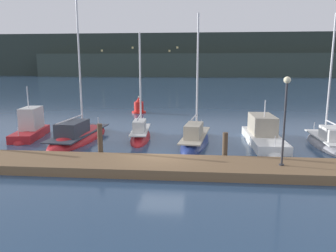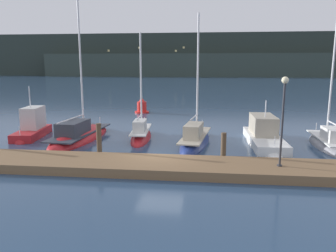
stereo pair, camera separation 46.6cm
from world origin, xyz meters
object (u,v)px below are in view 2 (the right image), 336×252
sailboat_berth_6 (329,145)px  sailboat_berth_3 (141,136)px  channel_buoy (142,107)px  motorboat_berth_1 (32,132)px  sailboat_berth_4 (195,142)px  motorboat_berth_5 (264,139)px  sailboat_berth_2 (80,137)px  dock_lamppost (283,107)px

sailboat_berth_6 → sailboat_berth_3: bearing=175.5°
sailboat_berth_3 → channel_buoy: 12.47m
motorboat_berth_1 → channel_buoy: bearing=66.0°
sailboat_berth_4 → motorboat_berth_5: bearing=8.5°
sailboat_berth_2 → motorboat_berth_5: bearing=0.9°
sailboat_berth_4 → motorboat_berth_5: size_ratio=1.31×
motorboat_berth_1 → sailboat_berth_3: sailboat_berth_3 is taller
sailboat_berth_2 → channel_buoy: sailboat_berth_2 is taller
sailboat_berth_3 → channel_buoy: (-2.34, 12.24, 0.47)m
sailboat_berth_4 → motorboat_berth_5: (4.49, 0.67, 0.16)m
sailboat_berth_4 → dock_lamppost: size_ratio=2.18×
motorboat_berth_5 → sailboat_berth_6: (3.89, -0.52, -0.16)m
sailboat_berth_2 → motorboat_berth_5: 12.52m
motorboat_berth_1 → sailboat_berth_4: bearing=-4.3°
sailboat_berth_2 → sailboat_berth_4: size_ratio=1.12×
motorboat_berth_1 → sailboat_berth_2: size_ratio=0.48×
sailboat_berth_4 → channel_buoy: 14.69m
motorboat_berth_5 → sailboat_berth_4: bearing=-171.5°
sailboat_berth_3 → motorboat_berth_5: bearing=-3.0°
sailboat_berth_6 → dock_lamppost: (-4.25, -5.80, 3.07)m
channel_buoy → sailboat_berth_2: bearing=-98.3°
sailboat_berth_4 → sailboat_berth_6: 8.38m
motorboat_berth_1 → motorboat_berth_5: 16.19m
sailboat_berth_6 → dock_lamppost: bearing=-126.2°
motorboat_berth_5 → motorboat_berth_1: bearing=179.3°
sailboat_berth_2 → sailboat_berth_3: bearing=8.5°
motorboat_berth_5 → channel_buoy: (-10.64, 12.67, 0.35)m
motorboat_berth_1 → sailboat_berth_3: size_ratio=0.62×
motorboat_berth_5 → channel_buoy: size_ratio=3.83×
motorboat_berth_1 → sailboat_berth_2: sailboat_berth_2 is taller
sailboat_berth_3 → dock_lamppost: 10.86m
motorboat_berth_5 → channel_buoy: bearing=130.0°
motorboat_berth_1 → sailboat_berth_3: bearing=1.6°
motorboat_berth_5 → sailboat_berth_3: bearing=177.0°
motorboat_berth_1 → channel_buoy: motorboat_berth_1 is taller
motorboat_berth_5 → dock_lamppost: 6.97m
sailboat_berth_6 → channel_buoy: size_ratio=4.90×
sailboat_berth_3 → sailboat_berth_6: 12.23m
sailboat_berth_4 → dock_lamppost: 7.65m
motorboat_berth_1 → sailboat_berth_4: 11.74m
sailboat_berth_3 → sailboat_berth_4: size_ratio=0.86×
sailboat_berth_2 → motorboat_berth_5: (12.52, 0.20, 0.17)m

